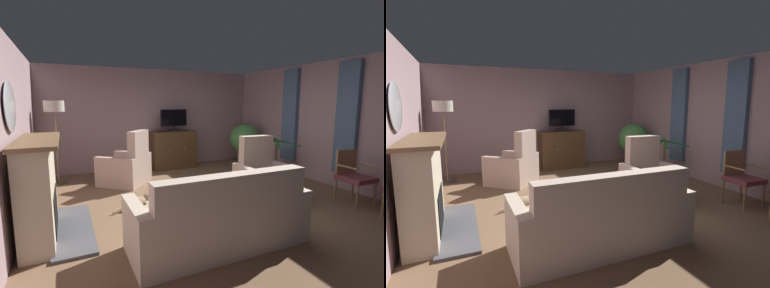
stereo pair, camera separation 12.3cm
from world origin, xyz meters
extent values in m
cube|color=brown|center=(0.00, 0.00, -0.02)|extent=(6.26, 6.62, 0.04)
cube|color=gray|center=(0.00, 3.06, 1.30)|extent=(6.26, 0.10, 2.60)
cube|color=gray|center=(-2.88, 0.00, 1.30)|extent=(0.10, 6.62, 2.60)
cube|color=#A6858B|center=(2.88, 0.00, 1.30)|extent=(0.10, 6.62, 2.60)
cube|color=slate|center=(2.77, -0.51, 1.43)|extent=(0.10, 0.44, 2.18)
cube|color=slate|center=(2.77, 0.99, 1.43)|extent=(0.10, 0.44, 2.18)
cube|color=tan|center=(-0.03, -0.20, 0.01)|extent=(2.33, 1.85, 0.01)
cube|color=#4C4C51|center=(-2.20, -0.18, 0.02)|extent=(0.50, 1.66, 0.04)
cube|color=beige|center=(-2.58, -0.18, 0.62)|extent=(0.36, 1.46, 1.23)
cube|color=black|center=(-2.44, -0.18, 0.32)|extent=(0.10, 0.82, 0.52)
cube|color=brown|center=(-2.54, -0.18, 1.26)|extent=(0.48, 1.62, 0.05)
ellipsoid|color=#B2B7BF|center=(-2.80, -0.18, 1.68)|extent=(0.06, 0.75, 0.62)
cube|color=#352315|center=(0.39, 2.71, 0.03)|extent=(1.13, 0.44, 0.06)
cube|color=#4C331E|center=(0.39, 2.71, 0.49)|extent=(1.19, 0.50, 0.99)
sphere|color=tan|center=(0.18, 2.45, 0.54)|extent=(0.03, 0.03, 0.03)
sphere|color=tan|center=(0.60, 2.45, 0.54)|extent=(0.03, 0.03, 0.03)
cube|color=black|center=(0.39, 2.66, 1.02)|extent=(0.26, 0.20, 0.06)
cylinder|color=black|center=(0.39, 2.66, 1.09)|extent=(0.04, 0.04, 0.08)
cube|color=black|center=(0.39, 2.66, 1.35)|extent=(0.71, 0.05, 0.43)
cube|color=black|center=(0.39, 2.63, 1.35)|extent=(0.67, 0.01, 0.39)
cube|color=#422B19|center=(-0.41, -0.23, 0.42)|extent=(1.05, 0.64, 0.03)
cylinder|color=#422B19|center=(0.03, 0.03, 0.20)|extent=(0.04, 0.04, 0.40)
cylinder|color=#422B19|center=(-0.88, -0.04, 0.20)|extent=(0.04, 0.04, 0.40)
cylinder|color=#422B19|center=(0.07, -0.43, 0.20)|extent=(0.04, 0.04, 0.40)
cylinder|color=#422B19|center=(-0.84, -0.50, 0.20)|extent=(0.04, 0.04, 0.40)
cube|color=black|center=(-0.32, -0.33, 0.44)|extent=(0.12, 0.18, 0.02)
cube|color=#C6B29E|center=(-0.59, -1.35, 0.22)|extent=(1.86, 0.85, 0.44)
cube|color=#C6B29E|center=(-0.59, -1.68, 0.71)|extent=(1.86, 0.20, 0.53)
cube|color=#C6B29E|center=(-1.59, -1.35, 0.33)|extent=(0.15, 0.85, 0.66)
cube|color=#C6B29E|center=(0.42, -1.35, 0.33)|extent=(0.15, 0.85, 0.66)
cube|color=slate|center=(-0.85, -1.48, 0.56)|extent=(0.37, 0.17, 0.36)
cube|color=#BC9E8E|center=(-1.10, 1.77, 0.22)|extent=(1.07, 1.04, 0.43)
cube|color=#BC9E8E|center=(-0.84, 1.54, 0.80)|extent=(0.54, 0.59, 0.72)
cube|color=#BC9E8E|center=(-1.35, 1.49, 0.32)|extent=(0.75, 0.67, 0.63)
cube|color=#BC9E8E|center=(-0.86, 2.06, 0.32)|extent=(0.75, 0.67, 0.63)
cube|color=#BC9E8E|center=(0.98, -0.34, 0.21)|extent=(0.68, 0.88, 0.43)
cube|color=#BC9E8E|center=(1.00, -0.01, 0.78)|extent=(0.64, 0.22, 0.70)
cube|color=#BC9E8E|center=(1.36, -0.36, 0.31)|extent=(0.18, 0.85, 0.63)
cube|color=#BC9E8E|center=(0.60, -0.32, 0.31)|extent=(0.18, 0.85, 0.63)
cube|color=brown|center=(2.24, -1.14, 0.45)|extent=(0.51, 0.50, 0.08)
cube|color=#93704C|center=(2.25, -0.93, 0.68)|extent=(0.45, 0.06, 0.46)
cylinder|color=#93704C|center=(2.02, -1.34, 0.21)|extent=(0.04, 0.04, 0.41)
cylinder|color=#93704C|center=(2.45, -1.36, 0.21)|extent=(0.04, 0.04, 0.41)
cylinder|color=#93704C|center=(2.04, -0.93, 0.21)|extent=(0.04, 0.04, 0.41)
cylinder|color=#93704C|center=(2.47, -0.95, 0.21)|extent=(0.04, 0.04, 0.41)
cylinder|color=#93704C|center=(2.47, -1.15, 0.67)|extent=(0.05, 0.38, 0.03)
cylinder|color=#93704C|center=(2.02, -1.13, 0.67)|extent=(0.05, 0.38, 0.03)
cylinder|color=#3D4C5B|center=(2.23, 0.82, 0.16)|extent=(0.28, 0.28, 0.31)
cylinder|color=brown|center=(2.23, 0.82, 0.55)|extent=(0.06, 0.06, 0.47)
cube|color=#235B2D|center=(2.38, 0.79, 0.82)|extent=(0.31, 0.13, 0.07)
cube|color=#235B2D|center=(2.30, 1.00, 0.82)|extent=(0.20, 0.39, 0.11)
cube|color=#235B2D|center=(2.15, 0.99, 0.82)|extent=(0.22, 0.36, 0.13)
cube|color=#235B2D|center=(1.98, 0.83, 0.82)|extent=(0.48, 0.11, 0.22)
cube|color=#235B2D|center=(2.10, 0.63, 0.82)|extent=(0.32, 0.40, 0.14)
cube|color=#235B2D|center=(2.39, 0.60, 0.82)|extent=(0.38, 0.47, 0.12)
cylinder|color=slate|center=(2.28, 2.13, 0.19)|extent=(0.39, 0.39, 0.39)
sphere|color=#4C8E47|center=(2.28, 2.13, 0.75)|extent=(0.82, 0.82, 0.82)
ellipsoid|color=#937A5B|center=(-1.23, 0.26, 0.09)|extent=(0.45, 0.34, 0.18)
sphere|color=#937A5B|center=(-1.00, 0.37, 0.12)|extent=(0.13, 0.13, 0.13)
cone|color=#937A5B|center=(-1.02, 0.40, 0.18)|extent=(0.04, 0.04, 0.04)
cone|color=#937A5B|center=(-0.98, 0.34, 0.18)|extent=(0.04, 0.04, 0.04)
cylinder|color=#937A5B|center=(-1.52, 0.16, 0.05)|extent=(0.22, 0.13, 0.07)
cylinder|color=#4C4233|center=(-2.40, 2.38, 0.02)|extent=(0.35, 0.35, 0.04)
cylinder|color=olive|center=(-2.40, 2.38, 0.77)|extent=(0.03, 0.03, 1.55)
cylinder|color=beige|center=(-2.40, 2.38, 1.66)|extent=(0.40, 0.40, 0.23)
camera|label=1|loc=(-2.22, -4.12, 1.73)|focal=25.87mm
camera|label=2|loc=(-2.11, -4.17, 1.73)|focal=25.87mm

